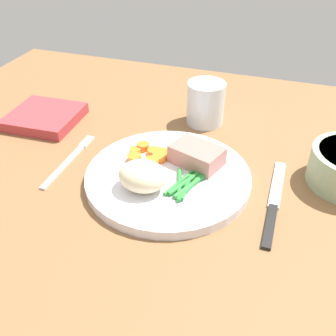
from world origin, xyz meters
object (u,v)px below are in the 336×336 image
Objects in this scene: dinner_plate at (168,177)px; knife at (274,203)px; fork at (69,161)px; water_glass at (205,106)px; napkin at (45,117)px; meat_portion at (197,155)px.

dinner_plate is 1.29× the size of knife.
knife is at bearing -0.97° from dinner_plate.
water_glass is at bearing 44.46° from fork.
napkin is (-46.64, 11.03, 0.86)cm from knife.
napkin is (-33.33, 6.58, -2.10)cm from meat_portion.
meat_portion is 0.49× the size of fork.
meat_portion is at bearing 49.40° from dinner_plate.
fork is at bearing -131.90° from water_glass.
napkin is (-11.69, 11.00, 0.86)cm from fork.
water_glass is at bearing 87.73° from dinner_plate.
dinner_plate is 2.00× the size of napkin.
knife is 26.71cm from water_glass.
water_glass is 0.64× the size of napkin.
meat_portion reaches higher than fork.
dinner_plate is at bearing -2.82° from fork.
knife is at bearing -52.70° from water_glass.
napkin is at bearing 160.14° from dinner_plate.
water_glass reaches higher than meat_portion.
knife is 2.44× the size of water_glass.
dinner_plate is 31.64cm from napkin.
dinner_plate is at bearing -92.27° from water_glass.
dinner_plate reaches higher than knife.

